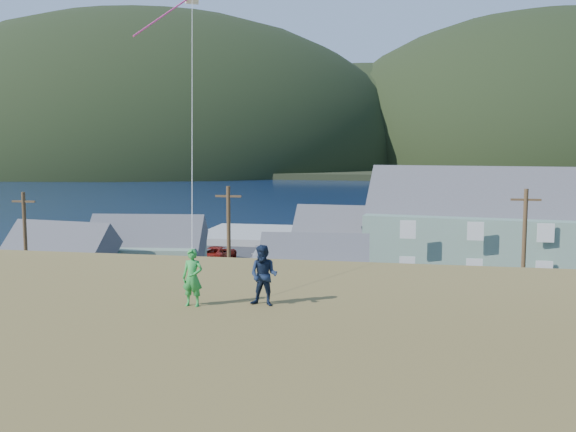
% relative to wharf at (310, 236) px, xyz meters
% --- Properties ---
extents(ground, '(900.00, 900.00, 0.00)m').
position_rel_wharf_xyz_m(ground, '(6.00, -40.00, -0.45)').
color(ground, '#0A1638').
rests_on(ground, ground).
extents(grass_strip, '(110.00, 8.00, 0.10)m').
position_rel_wharf_xyz_m(grass_strip, '(6.00, -42.00, -0.40)').
color(grass_strip, '#4C3D19').
rests_on(grass_strip, ground).
extents(waterfront_lot, '(72.00, 36.00, 0.12)m').
position_rel_wharf_xyz_m(waterfront_lot, '(6.00, -23.00, -0.39)').
color(waterfront_lot, '#28282B').
rests_on(waterfront_lot, ground).
extents(wharf, '(26.00, 14.00, 0.90)m').
position_rel_wharf_xyz_m(wharf, '(0.00, 0.00, 0.00)').
color(wharf, gray).
rests_on(wharf, ground).
extents(far_shore, '(900.00, 320.00, 2.00)m').
position_rel_wharf_xyz_m(far_shore, '(6.00, 290.00, 0.55)').
color(far_shore, black).
rests_on(far_shore, ground).
extents(far_hills, '(760.00, 265.00, 143.00)m').
position_rel_wharf_xyz_m(far_hills, '(41.59, 239.38, 1.55)').
color(far_hills, black).
rests_on(far_hills, ground).
extents(lodge, '(33.78, 13.62, 11.55)m').
position_rel_wharf_xyz_m(lodge, '(24.61, -20.98, 4.00)').
color(lodge, slate).
rests_on(lodge, waterfront_lot).
extents(shed_teal, '(9.30, 7.15, 6.73)m').
position_rel_wharf_xyz_m(shed_teal, '(-14.45, -31.57, 2.06)').
color(shed_teal, '#2D6A61').
rests_on(shed_teal, waterfront_lot).
extents(shed_palegreen_near, '(10.02, 6.96, 6.82)m').
position_rel_wharf_xyz_m(shed_palegreen_near, '(-9.37, -26.66, 2.12)').
color(shed_palegreen_near, slate).
rests_on(shed_palegreen_near, waterfront_lot).
extents(shed_white, '(8.05, 5.64, 6.15)m').
position_rel_wharf_xyz_m(shed_white, '(5.18, -31.17, 1.92)').
color(shed_white, white).
rests_on(shed_white, waterfront_lot).
extents(shed_palegreen_far, '(10.46, 6.37, 6.81)m').
position_rel_wharf_xyz_m(shed_palegreen_far, '(5.95, -15.06, 2.16)').
color(shed_palegreen_far, slate).
rests_on(shed_palegreen_far, waterfront_lot).
extents(utility_poles, '(30.63, 0.24, 8.87)m').
position_rel_wharf_xyz_m(utility_poles, '(2.55, -38.50, 4.00)').
color(utility_poles, '#47331E').
rests_on(utility_poles, waterfront_lot).
extents(parked_cars, '(26.40, 12.40, 1.58)m').
position_rel_wharf_xyz_m(parked_cars, '(-3.04, -18.47, 0.42)').
color(parked_cars, '#A31420').
rests_on(parked_cars, waterfront_lot).
extents(kite_flyer_green, '(0.56, 0.38, 1.50)m').
position_rel_wharf_xyz_m(kite_flyer_green, '(6.26, -59.66, 7.50)').
color(kite_flyer_green, green).
rests_on(kite_flyer_green, hillside).
extents(kite_flyer_navy, '(0.85, 0.70, 1.59)m').
position_rel_wharf_xyz_m(kite_flyer_navy, '(8.06, -59.26, 7.54)').
color(kite_flyer_navy, '#15213A').
rests_on(kite_flyer_navy, hillside).
extents(kite_rig, '(1.86, 4.00, 11.20)m').
position_rel_wharf_xyz_m(kite_rig, '(3.76, -52.60, 16.01)').
color(kite_rig, '#F8E8BD').
rests_on(kite_rig, ground).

